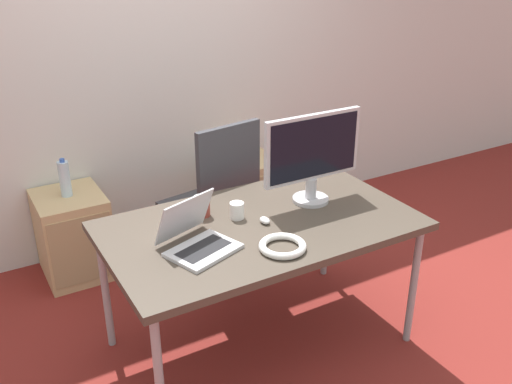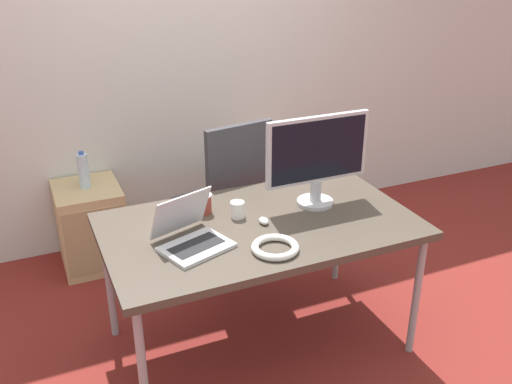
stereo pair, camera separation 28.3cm
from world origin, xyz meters
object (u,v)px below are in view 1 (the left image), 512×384
object	(u,v)px
cabinet_left	(73,235)
coffee_cup_white	(237,211)
cabinet_right	(247,193)
water_bottle	(65,179)
cable_coil	(283,246)
office_chair	(213,217)
coffee_cup_brown	(202,206)
laptop_center	(197,239)
mouse	(265,220)
monitor	(313,155)

from	to	relation	value
cabinet_left	coffee_cup_white	world-z (taller)	coffee_cup_white
cabinet_right	water_bottle	world-z (taller)	water_bottle
cabinet_right	cable_coil	size ratio (longest dim) A/B	2.55
office_chair	coffee_cup_brown	size ratio (longest dim) A/B	10.10
office_chair	laptop_center	xyz separation A→B (m)	(-0.49, -0.87, 0.40)
coffee_cup_white	cable_coil	distance (m)	0.38
cabinet_right	laptop_center	bearing A→B (deg)	-127.11
mouse	water_bottle	bearing A→B (deg)	119.67
office_chair	monitor	xyz separation A→B (m)	(0.25, -0.71, 0.62)
cable_coil	water_bottle	bearing A→B (deg)	113.28
laptop_center	cabinet_right	bearing A→B (deg)	52.89
coffee_cup_white	coffee_cup_brown	world-z (taller)	coffee_cup_brown
laptop_center	monitor	xyz separation A→B (m)	(0.74, 0.15, 0.22)
monitor	coffee_cup_brown	bearing A→B (deg)	166.99
water_bottle	cabinet_right	bearing A→B (deg)	-0.10
cabinet_right	coffee_cup_white	bearing A→B (deg)	-121.19
monitor	coffee_cup_white	size ratio (longest dim) A/B	6.75
cabinet_right	laptop_center	distance (m)	1.70
mouse	cable_coil	xyz separation A→B (m)	(-0.06, -0.26, 0.00)
water_bottle	cable_coil	bearing A→B (deg)	-66.72
coffee_cup_brown	mouse	bearing A→B (deg)	-44.87
water_bottle	mouse	distance (m)	1.43
water_bottle	coffee_cup_brown	xyz separation A→B (m)	(0.47, -1.01, 0.12)
office_chair	water_bottle	size ratio (longest dim) A/B	4.27
monitor	cable_coil	size ratio (longest dim) A/B	2.61
laptop_center	mouse	xyz separation A→B (m)	(0.39, 0.05, -0.03)
monitor	coffee_cup_brown	size ratio (longest dim) A/B	5.47
cabinet_right	laptop_center	world-z (taller)	laptop_center
coffee_cup_brown	cable_coil	size ratio (longest dim) A/B	0.48
mouse	coffee_cup_brown	world-z (taller)	coffee_cup_brown
mouse	coffee_cup_brown	distance (m)	0.33
coffee_cup_white	cable_coil	xyz separation A→B (m)	(0.03, -0.38, -0.03)
cabinet_left	office_chair	bearing A→B (deg)	-28.02
laptop_center	mouse	size ratio (longest dim) A/B	5.91
water_bottle	laptop_center	distance (m)	1.34
mouse	cable_coil	world-z (taller)	cable_coil
office_chair	cable_coil	bearing A→B (deg)	-98.23
cabinet_right	monitor	xyz separation A→B (m)	(-0.24, -1.14, 0.73)
monitor	coffee_cup_white	bearing A→B (deg)	177.36
cabinet_right	mouse	world-z (taller)	mouse
monitor	coffee_cup_white	distance (m)	0.50
monitor	office_chair	bearing A→B (deg)	109.50
monitor	cable_coil	distance (m)	0.60
cabinet_left	mouse	size ratio (longest dim) A/B	8.38
cabinet_left	laptop_center	size ratio (longest dim) A/B	1.42
office_chair	coffee_cup_white	size ratio (longest dim) A/B	12.46
monitor	coffee_cup_white	world-z (taller)	monitor
mouse	coffee_cup_brown	xyz separation A→B (m)	(-0.23, 0.23, 0.04)
monitor	coffee_cup_brown	world-z (taller)	monitor
cable_coil	laptop_center	bearing A→B (deg)	148.17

